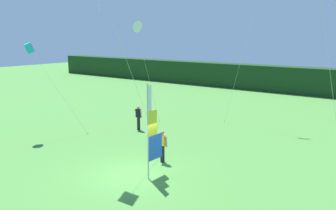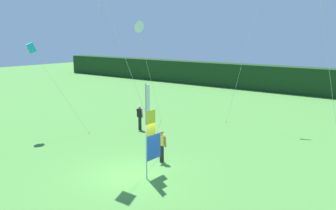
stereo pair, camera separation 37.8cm
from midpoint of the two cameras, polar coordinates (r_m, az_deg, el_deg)
ground_plane at (r=17.23m, az=-6.18°, el=-10.97°), size 120.00×120.00×0.00m
distant_treeline at (r=42.22m, az=21.55°, el=3.48°), size 80.00×2.40×2.93m
banner_flag at (r=16.36m, az=-3.18°, el=-4.37°), size 0.06×1.03×4.37m
person_near_banner at (r=18.56m, az=-1.47°, el=-6.38°), size 0.55×0.48×1.66m
person_mid_field at (r=24.82m, az=-5.09°, el=-1.90°), size 0.55×0.48×1.69m
kite_cyan_box_0 at (r=24.51m, az=-21.39°, el=8.27°), size 2.92×2.56×5.97m
kite_white_delta_1 at (r=25.19m, az=-5.46°, el=12.15°), size 0.55×2.62×7.40m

